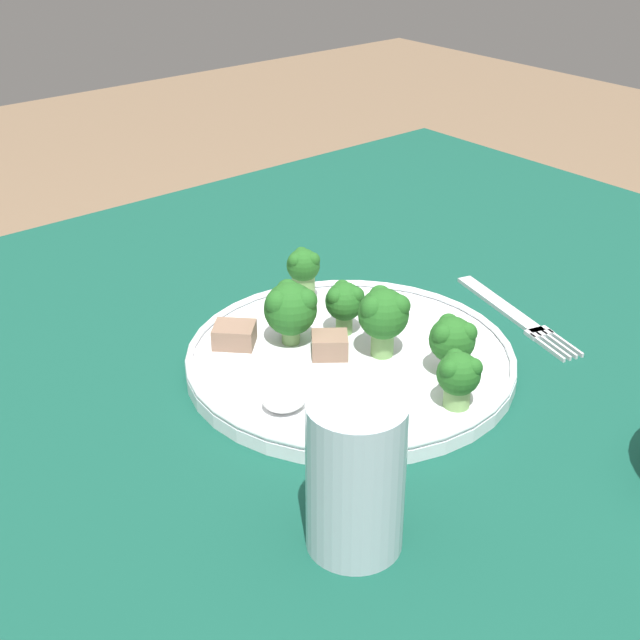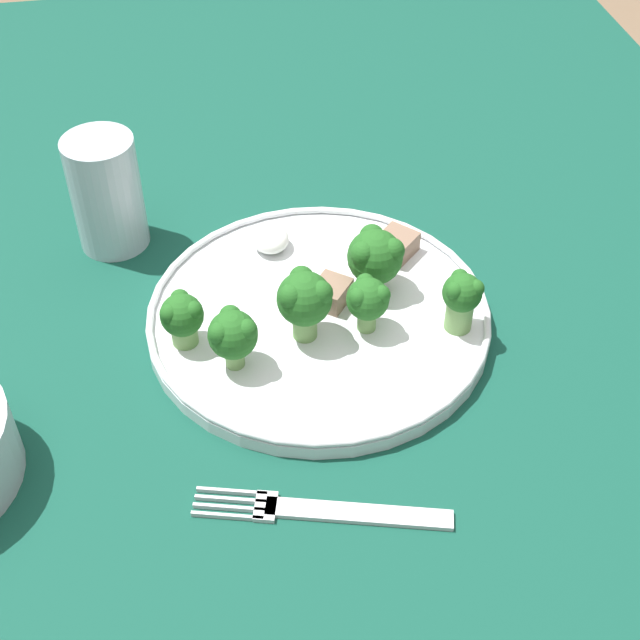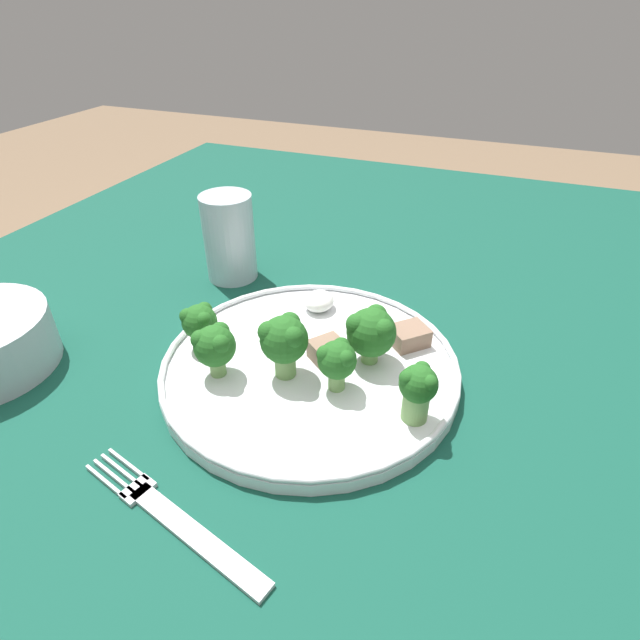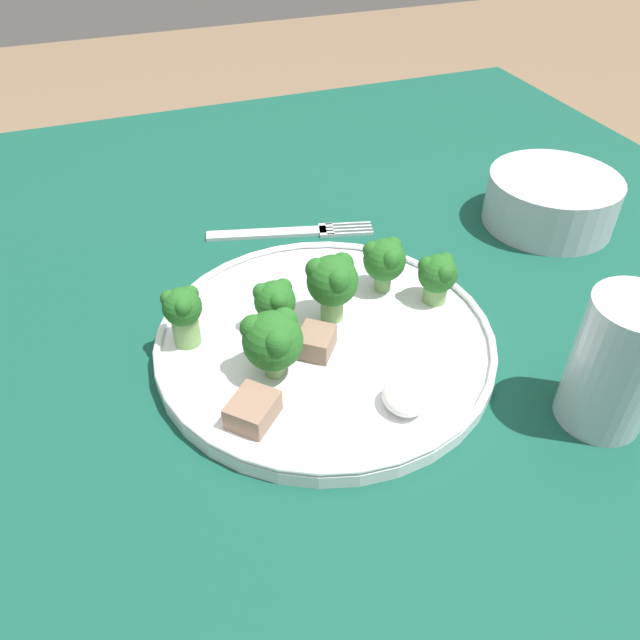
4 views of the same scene
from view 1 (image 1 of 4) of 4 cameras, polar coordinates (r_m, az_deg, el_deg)
name	(u,v)px [view 1 (image 1 of 4)]	position (r m, az deg, el deg)	size (l,w,h in m)	color
table	(327,499)	(0.79, 0.47, -11.41)	(1.27, 1.03, 0.77)	#114738
dinner_plate	(350,359)	(0.77, 1.95, -2.51)	(0.28, 0.28, 0.02)	white
fork	(513,314)	(0.88, 12.28, 0.35)	(0.06, 0.18, 0.00)	silver
drinking_glass	(355,484)	(0.57, 2.28, -10.44)	(0.06, 0.06, 0.11)	#B2C1CC
broccoli_floret_near_rim_left	(452,339)	(0.74, 8.46, -1.21)	(0.04, 0.04, 0.05)	#709E56
broccoli_floret_center_left	(383,314)	(0.76, 4.08, 0.38)	(0.05, 0.04, 0.06)	#709E56
broccoli_floret_back_left	(303,270)	(0.85, -1.08, 3.24)	(0.03, 0.03, 0.05)	#709E56
broccoli_floret_front_left	(459,375)	(0.70, 8.86, -3.50)	(0.04, 0.03, 0.05)	#709E56
broccoli_floret_center_back	(344,301)	(0.79, 1.58, 1.20)	(0.04, 0.03, 0.05)	#709E56
broccoli_floret_mid_cluster	(290,307)	(0.78, -1.91, 0.81)	(0.05, 0.05, 0.06)	#709E56
meat_slice_front_slice	(234,335)	(0.79, -5.50, -0.95)	(0.05, 0.05, 0.02)	#846651
meat_slice_middle_slice	(330,345)	(0.77, 0.63, -1.62)	(0.04, 0.04, 0.02)	#846651
sauce_dollop	(284,397)	(0.70, -2.30, -4.96)	(0.04, 0.03, 0.02)	white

